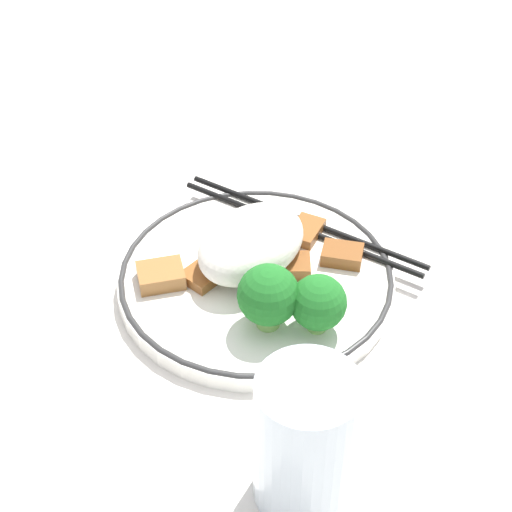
{
  "coord_description": "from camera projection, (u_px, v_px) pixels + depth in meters",
  "views": [
    {
      "loc": [
        -0.39,
        -0.34,
        0.49
      ],
      "look_at": [
        0.0,
        0.0,
        0.03
      ],
      "focal_mm": 60.0,
      "sensor_mm": 36.0,
      "label": 1
    }
  ],
  "objects": [
    {
      "name": "ground_plane",
      "position": [
        256.0,
        287.0,
        0.71
      ],
      "size": [
        3.0,
        3.0,
        0.0
      ],
      "primitive_type": "plane",
      "color": "silver"
    },
    {
      "name": "meat_near_back",
      "position": [
        305.0,
        230.0,
        0.74
      ],
      "size": [
        0.04,
        0.03,
        0.01
      ],
      "color": "brown",
      "rests_on": "plate"
    },
    {
      "name": "broccoli_back_center",
      "position": [
        318.0,
        303.0,
        0.64
      ],
      "size": [
        0.04,
        0.04,
        0.05
      ],
      "color": "#7FB756",
      "rests_on": "plate"
    },
    {
      "name": "chopsticks",
      "position": [
        302.0,
        224.0,
        0.75
      ],
      "size": [
        0.05,
        0.24,
        0.01
      ],
      "color": "black",
      "rests_on": "plate"
    },
    {
      "name": "broccoli_back_left",
      "position": [
        268.0,
        296.0,
        0.64
      ],
      "size": [
        0.05,
        0.05,
        0.06
      ],
      "color": "#7FB756",
      "rests_on": "plate"
    },
    {
      "name": "meat_on_rice_edge",
      "position": [
        342.0,
        255.0,
        0.71
      ],
      "size": [
        0.04,
        0.04,
        0.01
      ],
      "color": "brown",
      "rests_on": "plate"
    },
    {
      "name": "meat_mid_left",
      "position": [
        293.0,
        266.0,
        0.7
      ],
      "size": [
        0.04,
        0.04,
        0.01
      ],
      "color": "brown",
      "rests_on": "plate"
    },
    {
      "name": "meat_near_right",
      "position": [
        203.0,
        276.0,
        0.69
      ],
      "size": [
        0.03,
        0.03,
        0.01
      ],
      "color": "brown",
      "rests_on": "plate"
    },
    {
      "name": "drinking_glass",
      "position": [
        306.0,
        441.0,
        0.53
      ],
      "size": [
        0.07,
        0.07,
        0.11
      ],
      "color": "silver",
      "rests_on": "ground_plane"
    },
    {
      "name": "meat_near_left",
      "position": [
        249.0,
        229.0,
        0.74
      ],
      "size": [
        0.04,
        0.03,
        0.01
      ],
      "color": "brown",
      "rests_on": "plate"
    },
    {
      "name": "meat_near_front",
      "position": [
        161.0,
        275.0,
        0.69
      ],
      "size": [
        0.05,
        0.05,
        0.01
      ],
      "color": "#9E6633",
      "rests_on": "plate"
    },
    {
      "name": "plate",
      "position": [
        256.0,
        279.0,
        0.71
      ],
      "size": [
        0.23,
        0.23,
        0.02
      ],
      "color": "white",
      "rests_on": "ground_plane"
    },
    {
      "name": "rice_mound",
      "position": [
        251.0,
        244.0,
        0.69
      ],
      "size": [
        0.1,
        0.07,
        0.05
      ],
      "color": "white",
      "rests_on": "plate"
    }
  ]
}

